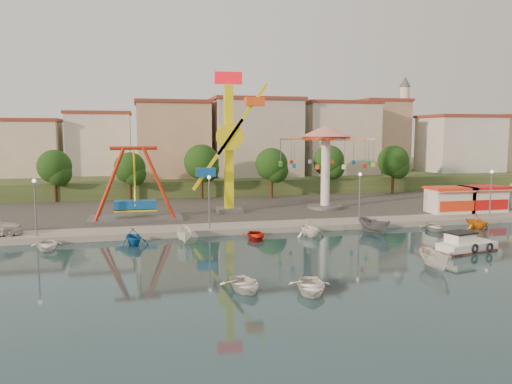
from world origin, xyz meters
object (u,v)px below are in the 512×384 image
object	(u,v)px
wave_swinger	(326,148)
skiff	(435,259)
pirate_ship_ride	(135,185)
rowboat_a	(244,284)
kamikaze_tower	(232,146)
cabin_motorboat	(465,246)

from	to	relation	value
wave_swinger	skiff	distance (m)	27.53
pirate_ship_ride	rowboat_a	size ratio (longest dim) A/B	2.72
skiff	rowboat_a	bearing A→B (deg)	-168.52
pirate_ship_ride	kamikaze_tower	distance (m)	12.19
kamikaze_tower	cabin_motorboat	size ratio (longest dim) A/B	2.98
pirate_ship_ride	rowboat_a	bearing A→B (deg)	-74.67
kamikaze_tower	cabin_motorboat	world-z (taller)	kamikaze_tower
kamikaze_tower	rowboat_a	size ratio (longest dim) A/B	4.49
kamikaze_tower	rowboat_a	xyz separation A→B (m)	(-4.27, -27.76, -8.13)
wave_swinger	rowboat_a	bearing A→B (deg)	-119.93
rowboat_a	skiff	distance (m)	14.87
wave_swinger	cabin_motorboat	size ratio (longest dim) A/B	2.09
cabin_motorboat	rowboat_a	bearing A→B (deg)	-176.51
cabin_motorboat	skiff	xyz separation A→B (m)	(-5.74, -4.43, 0.24)
kamikaze_tower	cabin_motorboat	bearing A→B (deg)	-53.12
pirate_ship_ride	kamikaze_tower	xyz separation A→B (m)	(11.20, 2.46, 4.12)
kamikaze_tower	skiff	xyz separation A→B (m)	(10.50, -26.07, -7.79)
skiff	kamikaze_tower	bearing A→B (deg)	116.88
skiff	cabin_motorboat	bearing A→B (deg)	42.59
cabin_motorboat	rowboat_a	world-z (taller)	cabin_motorboat
pirate_ship_ride	skiff	size ratio (longest dim) A/B	2.66
cabin_motorboat	wave_swinger	bearing A→B (deg)	87.92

